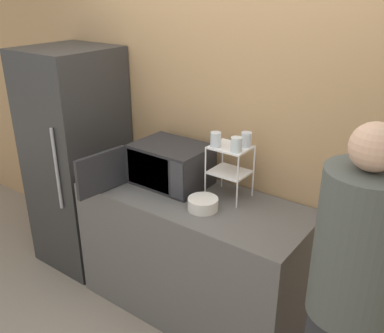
{
  "coord_description": "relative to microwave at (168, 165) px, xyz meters",
  "views": [
    {
      "loc": [
        1.49,
        -1.7,
        2.22
      ],
      "look_at": [
        -0.03,
        0.36,
        1.12
      ],
      "focal_mm": 40.0,
      "sensor_mm": 36.0,
      "label": 1
    }
  ],
  "objects": [
    {
      "name": "dish_rack",
      "position": [
        0.45,
        0.08,
        0.11
      ],
      "size": [
        0.25,
        0.21,
        0.35
      ],
      "color": "white",
      "rests_on": "counter"
    },
    {
      "name": "counter",
      "position": [
        0.26,
        -0.06,
        -0.6
      ],
      "size": [
        1.59,
        0.66,
        0.92
      ],
      "color": "#595654",
      "rests_on": "ground_plane"
    },
    {
      "name": "glass_back_right",
      "position": [
        0.53,
        0.14,
        0.26
      ],
      "size": [
        0.07,
        0.07,
        0.09
      ],
      "color": "silver",
      "rests_on": "dish_rack"
    },
    {
      "name": "bowl",
      "position": [
        0.41,
        -0.16,
        -0.11
      ],
      "size": [
        0.19,
        0.19,
        0.08
      ],
      "color": "silver",
      "rests_on": "counter"
    },
    {
      "name": "ground_plane",
      "position": [
        0.26,
        -0.39,
        -1.06
      ],
      "size": [
        12.0,
        12.0,
        0.0
      ],
      "primitive_type": "plane",
      "color": "gray"
    },
    {
      "name": "glass_front_right",
      "position": [
        0.53,
        0.02,
        0.26
      ],
      "size": [
        0.07,
        0.07,
        0.09
      ],
      "color": "silver",
      "rests_on": "dish_rack"
    },
    {
      "name": "wall_back",
      "position": [
        0.26,
        0.31,
        0.24
      ],
      "size": [
        8.0,
        0.06,
        2.6
      ],
      "color": "tan",
      "rests_on": "ground_plane"
    },
    {
      "name": "glass_front_left",
      "position": [
        0.38,
        0.03,
        0.26
      ],
      "size": [
        0.07,
        0.07,
        0.09
      ],
      "color": "silver",
      "rests_on": "dish_rack"
    },
    {
      "name": "refrigerator",
      "position": [
        -0.9,
        -0.06,
        -0.17
      ],
      "size": [
        0.63,
        0.68,
        1.79
      ],
      "color": "#2D2D2D",
      "rests_on": "ground_plane"
    },
    {
      "name": "person",
      "position": [
        1.39,
        -0.38,
        -0.1
      ],
      "size": [
        0.37,
        0.37,
        1.73
      ],
      "color": "#2D2D33",
      "rests_on": "ground_plane"
    },
    {
      "name": "microwave",
      "position": [
        0.0,
        0.0,
        0.0
      ],
      "size": [
        0.57,
        0.77,
        0.29
      ],
      "color": "#262628",
      "rests_on": "counter"
    }
  ]
}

